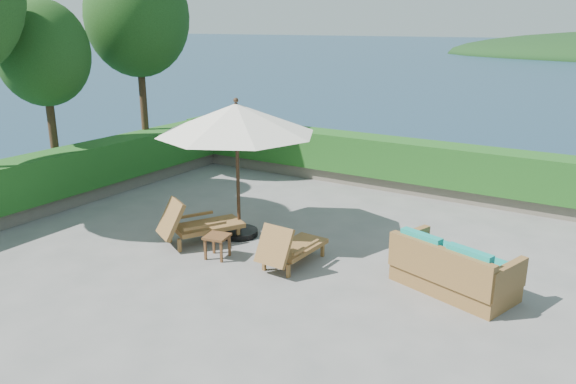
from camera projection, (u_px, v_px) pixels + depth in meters
The scene contains 13 objects.
ground at pixel (253, 255), 10.74m from camera, with size 12.00×12.00×0.00m, color gray.
foundation at pixel (254, 326), 11.19m from camera, with size 12.00×12.00×3.00m, color #504A3F.
planter_wall_far at pixel (372, 179), 15.24m from camera, with size 12.00×0.60×0.36m, color gray.
planter_wall_left at pixel (63, 199), 13.53m from camera, with size 0.60×12.00×0.36m, color gray.
hedge_far at pixel (373, 155), 15.04m from camera, with size 12.40×0.90×1.00m, color #214E16.
hedge_left at pixel (60, 172), 13.34m from camera, with size 0.90×12.40×1.00m, color #214E16.
tree_mid at pixel (43, 54), 13.37m from camera, with size 2.20×2.20×4.83m.
tree_far at pixel (137, 17), 15.11m from camera, with size 2.80×2.80×6.03m.
patio_umbrella at pixel (236, 120), 11.02m from camera, with size 3.41×3.41×2.87m.
lounge_left at pixel (196, 224), 11.22m from camera, with size 1.40×1.80×0.97m.
lounge_right at pixel (290, 247), 10.15m from camera, with size 0.74×1.55×0.88m.
side_table at pixel (217, 239), 10.50m from camera, with size 0.50×0.50×0.45m.
wicker_loveseat at pixel (452, 270), 9.18m from camera, with size 2.16×1.55×0.96m.
Camera 1 is at (5.84, -8.07, 4.26)m, focal length 35.00 mm.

